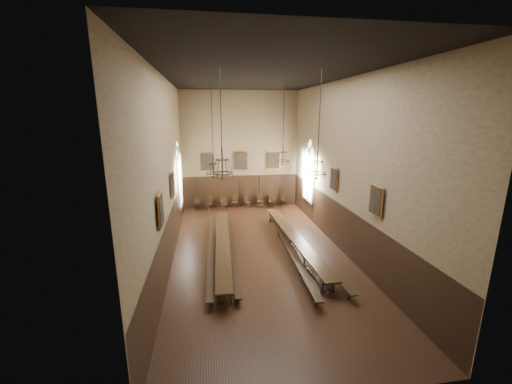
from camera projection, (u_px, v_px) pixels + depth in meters
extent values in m
cube|color=black|center=(259.00, 254.00, 16.75)|extent=(9.00, 18.00, 0.02)
cube|color=black|center=(260.00, 75.00, 14.58)|extent=(9.00, 18.00, 0.02)
cube|color=#857552|center=(240.00, 151.00, 24.31)|extent=(9.00, 0.02, 9.00)
cube|color=#857552|center=(326.00, 239.00, 7.02)|extent=(9.00, 0.02, 9.00)
cube|color=#857552|center=(167.00, 173.00, 14.99)|extent=(0.02, 18.00, 9.00)
cube|color=#857552|center=(345.00, 168.00, 16.34)|extent=(0.02, 18.00, 9.00)
cube|color=black|center=(223.00, 242.00, 16.40)|extent=(1.11, 10.11, 0.07)
cube|color=black|center=(294.00, 236.00, 17.12)|extent=(1.12, 10.09, 0.07)
cube|color=black|center=(210.00, 250.00, 16.17)|extent=(0.48, 9.45, 0.05)
cube|color=black|center=(233.00, 250.00, 16.29)|extent=(0.63, 9.11, 0.05)
cube|color=black|center=(288.00, 245.00, 16.71)|extent=(0.67, 10.69, 0.05)
cube|color=black|center=(307.00, 243.00, 16.94)|extent=(0.82, 10.31, 0.05)
cube|color=black|center=(197.00, 204.00, 24.32)|extent=(0.47, 0.47, 0.05)
cube|color=black|center=(197.00, 201.00, 24.43)|extent=(0.40, 0.11, 0.48)
cube|color=black|center=(210.00, 204.00, 24.40)|extent=(0.48, 0.48, 0.05)
cube|color=black|center=(209.00, 200.00, 24.51)|extent=(0.42, 0.10, 0.50)
cube|color=black|center=(224.00, 204.00, 24.56)|extent=(0.47, 0.47, 0.05)
cube|color=black|center=(224.00, 201.00, 24.66)|extent=(0.38, 0.14, 0.45)
cube|color=black|center=(235.00, 202.00, 24.75)|extent=(0.55, 0.55, 0.05)
cube|color=black|center=(234.00, 199.00, 24.86)|extent=(0.42, 0.19, 0.52)
cube|color=black|center=(247.00, 203.00, 24.87)|extent=(0.46, 0.46, 0.05)
cube|color=black|center=(247.00, 199.00, 24.98)|extent=(0.40, 0.11, 0.47)
cube|color=black|center=(260.00, 202.00, 24.97)|extent=(0.52, 0.52, 0.05)
cube|color=black|center=(259.00, 198.00, 25.09)|extent=(0.44, 0.13, 0.52)
cube|color=black|center=(272.00, 201.00, 25.16)|extent=(0.43, 0.43, 0.05)
cube|color=black|center=(271.00, 198.00, 25.27)|extent=(0.41, 0.06, 0.49)
cube|color=black|center=(284.00, 200.00, 25.37)|extent=(0.47, 0.47, 0.05)
cube|color=black|center=(283.00, 197.00, 25.48)|extent=(0.43, 0.09, 0.50)
cylinder|color=black|center=(212.00, 118.00, 16.78)|extent=(0.03, 0.03, 3.98)
torus|color=black|center=(214.00, 173.00, 17.49)|extent=(0.79, 0.79, 0.05)
torus|color=black|center=(213.00, 164.00, 17.37)|extent=(0.50, 0.50, 0.04)
cylinder|color=black|center=(213.00, 166.00, 17.39)|extent=(0.06, 0.06, 1.12)
cylinder|color=black|center=(284.00, 113.00, 17.27)|extent=(0.03, 0.03, 3.42)
torus|color=black|center=(283.00, 161.00, 17.90)|extent=(0.75, 0.75, 0.04)
torus|color=black|center=(283.00, 152.00, 17.79)|extent=(0.48, 0.48, 0.04)
cylinder|color=black|center=(283.00, 154.00, 17.81)|extent=(0.05, 0.05, 1.06)
cylinder|color=black|center=(221.00, 108.00, 12.51)|extent=(0.03, 0.03, 3.10)
torus|color=black|center=(222.00, 173.00, 13.14)|extent=(0.88, 0.88, 0.05)
torus|color=black|center=(222.00, 160.00, 13.00)|extent=(0.56, 0.56, 0.04)
cylinder|color=black|center=(222.00, 162.00, 13.03)|extent=(0.06, 0.06, 1.24)
cylinder|color=black|center=(320.00, 111.00, 12.84)|extent=(0.03, 0.03, 3.27)
torus|color=black|center=(317.00, 173.00, 13.47)|extent=(0.79, 0.79, 0.05)
torus|color=black|center=(317.00, 162.00, 13.34)|extent=(0.50, 0.50, 0.04)
cylinder|color=black|center=(317.00, 164.00, 13.37)|extent=(0.06, 0.06, 1.12)
cube|color=#A96F28|center=(207.00, 162.00, 23.98)|extent=(1.10, 0.12, 1.40)
cube|color=black|center=(207.00, 162.00, 23.98)|extent=(0.98, 0.02, 1.28)
cube|color=#A96F28|center=(241.00, 161.00, 24.37)|extent=(1.10, 0.12, 1.40)
cube|color=black|center=(241.00, 161.00, 24.37)|extent=(0.98, 0.02, 1.28)
cube|color=#A96F28|center=(273.00, 160.00, 24.76)|extent=(1.10, 0.12, 1.40)
cube|color=black|center=(273.00, 160.00, 24.76)|extent=(0.98, 0.02, 1.28)
cube|color=#A96F28|center=(173.00, 185.00, 16.16)|extent=(0.12, 1.00, 1.30)
cube|color=black|center=(173.00, 185.00, 16.16)|extent=(0.02, 0.88, 1.18)
cube|color=#A96F28|center=(161.00, 210.00, 11.84)|extent=(0.12, 1.00, 1.30)
cube|color=black|center=(161.00, 210.00, 11.84)|extent=(0.02, 0.88, 1.18)
cube|color=#A96F28|center=(334.00, 179.00, 17.47)|extent=(0.12, 1.00, 1.30)
cube|color=black|center=(334.00, 179.00, 17.47)|extent=(0.02, 0.88, 1.18)
cube|color=#A96F28|center=(376.00, 201.00, 13.16)|extent=(0.12, 1.00, 1.30)
cube|color=black|center=(376.00, 201.00, 13.16)|extent=(0.02, 0.88, 1.18)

